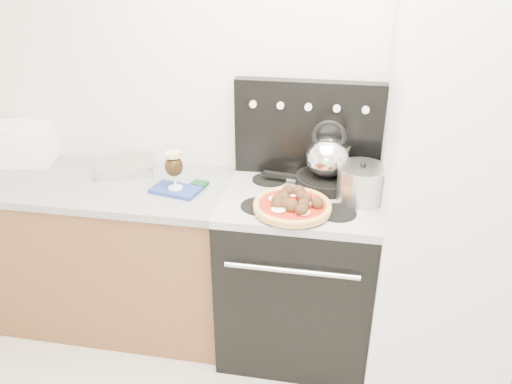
% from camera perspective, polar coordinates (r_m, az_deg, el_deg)
% --- Properties ---
extents(room_shell, '(3.52, 3.01, 2.52)m').
position_cam_1_polar(room_shell, '(1.54, -0.50, -3.77)').
color(room_shell, beige).
rests_on(room_shell, ground).
extents(base_cabinet, '(1.45, 0.60, 0.86)m').
position_cam_1_polar(base_cabinet, '(3.01, -16.79, -6.84)').
color(base_cabinet, brown).
rests_on(base_cabinet, ground).
extents(countertop, '(1.48, 0.63, 0.04)m').
position_cam_1_polar(countertop, '(2.80, -17.98, 0.91)').
color(countertop, gray).
rests_on(countertop, base_cabinet).
extents(stove_body, '(0.76, 0.65, 0.88)m').
position_cam_1_polar(stove_body, '(2.71, 4.74, -9.51)').
color(stove_body, black).
rests_on(stove_body, ground).
extents(cooktop, '(0.76, 0.65, 0.04)m').
position_cam_1_polar(cooktop, '(2.46, 5.13, -0.82)').
color(cooktop, '#ADADB2').
rests_on(cooktop, stove_body).
extents(backguard, '(0.76, 0.08, 0.50)m').
position_cam_1_polar(backguard, '(2.61, 5.96, 7.20)').
color(backguard, black).
rests_on(backguard, cooktop).
extents(fridge, '(0.64, 0.68, 1.90)m').
position_cam_1_polar(fridge, '(2.47, 21.48, -1.30)').
color(fridge, silver).
rests_on(fridge, ground).
extents(toaster_oven, '(0.39, 0.32, 0.22)m').
position_cam_1_polar(toaster_oven, '(3.15, -25.23, 5.08)').
color(toaster_oven, white).
rests_on(toaster_oven, countertop).
extents(foil_sheet, '(0.35, 0.31, 0.06)m').
position_cam_1_polar(foil_sheet, '(2.83, -14.73, 2.72)').
color(foil_sheet, silver).
rests_on(foil_sheet, countertop).
extents(oven_mitt, '(0.27, 0.19, 0.02)m').
position_cam_1_polar(oven_mitt, '(2.55, -9.16, 0.22)').
color(oven_mitt, navy).
rests_on(oven_mitt, countertop).
extents(beer_glass, '(0.10, 0.10, 0.20)m').
position_cam_1_polar(beer_glass, '(2.51, -9.34, 2.48)').
color(beer_glass, black).
rests_on(beer_glass, oven_mitt).
extents(pizza_pan, '(0.34, 0.34, 0.01)m').
position_cam_1_polar(pizza_pan, '(2.31, 4.15, -2.10)').
color(pizza_pan, black).
rests_on(pizza_pan, cooktop).
extents(pizza, '(0.41, 0.41, 0.05)m').
position_cam_1_polar(pizza, '(2.29, 4.18, -1.42)').
color(pizza, '#E0B565').
rests_on(pizza, pizza_pan).
extents(skillet, '(0.35, 0.35, 0.06)m').
position_cam_1_polar(skillet, '(2.56, 7.99, 1.26)').
color(skillet, black).
rests_on(skillet, cooktop).
extents(tea_kettle, '(0.24, 0.24, 0.24)m').
position_cam_1_polar(tea_kettle, '(2.50, 8.21, 4.37)').
color(tea_kettle, silver).
rests_on(tea_kettle, skillet).
extents(stock_pot, '(0.23, 0.23, 0.17)m').
position_cam_1_polar(stock_pot, '(2.42, 11.93, 0.86)').
color(stock_pot, '#BCBCBC').
rests_on(stock_pot, cooktop).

